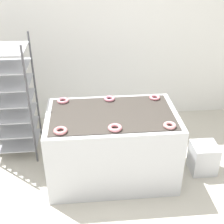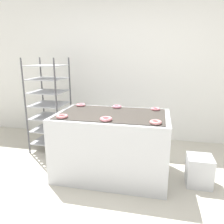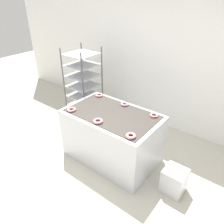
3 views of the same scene
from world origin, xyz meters
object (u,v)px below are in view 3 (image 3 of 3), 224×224
glaze_bin (174,181)px  donut_far_left (99,95)px  donut_near_right (131,136)px  donut_far_center (125,104)px  donut_near_center (98,121)px  fryer_machine (112,136)px  donut_near_left (72,110)px  baking_rack_cart (83,85)px  donut_far_right (154,115)px

glaze_bin → donut_far_left: donut_far_left is taller
donut_near_right → donut_far_center: donut_near_right is taller
donut_near_center → donut_far_left: bearing=129.9°
fryer_machine → donut_far_left: bearing=148.7°
donut_near_left → donut_far_center: bearing=50.2°
fryer_machine → baking_rack_cart: size_ratio=0.94×
donut_far_left → donut_near_right: bearing=-30.8°
glaze_bin → donut_far_right: (-0.56, 0.34, 0.66)m
fryer_machine → donut_far_center: 0.54m
fryer_machine → donut_near_left: (-0.53, -0.31, 0.43)m
donut_near_right → donut_far_left: (-1.08, 0.64, -0.00)m
fryer_machine → donut_far_left: (-0.53, 0.32, 0.43)m
donut_near_left → donut_far_center: (0.53, 0.64, -0.00)m
donut_far_right → donut_near_right: bearing=-88.5°
donut_far_center → donut_far_left: bearing=179.8°
donut_far_left → donut_near_left: bearing=-89.6°
baking_rack_cart → donut_near_left: (0.65, -0.90, 0.08)m
donut_near_left → donut_far_right: (1.06, 0.62, -0.00)m
baking_rack_cart → glaze_bin: bearing=-15.3°
donut_near_left → donut_near_right: bearing=-0.3°
baking_rack_cart → donut_far_left: size_ratio=11.51×
donut_far_left → donut_far_right: (1.06, -0.02, -0.00)m
donut_far_left → donut_far_right: 1.06m
donut_near_left → donut_far_center: 0.83m
donut_near_center → donut_far_left: 0.83m
fryer_machine → baking_rack_cart: bearing=153.3°
donut_near_center → donut_far_right: bearing=49.3°
glaze_bin → donut_near_left: bearing=-170.1°
donut_near_left → fryer_machine: bearing=30.6°
baking_rack_cart → donut_near_center: size_ratio=10.89×
donut_far_left → donut_far_center: 0.53m
donut_near_center → donut_far_center: size_ratio=1.11×
donut_far_center → fryer_machine: bearing=-89.9°
donut_near_right → donut_near_center: bearing=179.4°
donut_near_left → donut_near_center: (0.53, 0.00, 0.00)m
donut_far_left → fryer_machine: bearing=-31.3°
donut_far_center → donut_near_right: bearing=-49.6°
donut_near_center → glaze_bin: bearing=14.5°
fryer_machine → baking_rack_cart: 1.36m
donut_near_left → donut_far_center: size_ratio=1.08×
baking_rack_cart → donut_far_right: (1.71, -0.29, 0.08)m
glaze_bin → donut_far_center: donut_far_center is taller
donut_far_left → donut_far_center: bearing=-0.2°
fryer_machine → donut_near_right: bearing=-30.3°
donut_near_center → donut_near_left: bearing=-179.9°
donut_near_center → donut_far_right: 0.81m
baking_rack_cart → donut_far_left: baking_rack_cart is taller
fryer_machine → donut_far_center: size_ratio=11.36×
donut_near_left → donut_far_left: 0.64m
donut_far_left → donut_far_right: bearing=-1.0°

